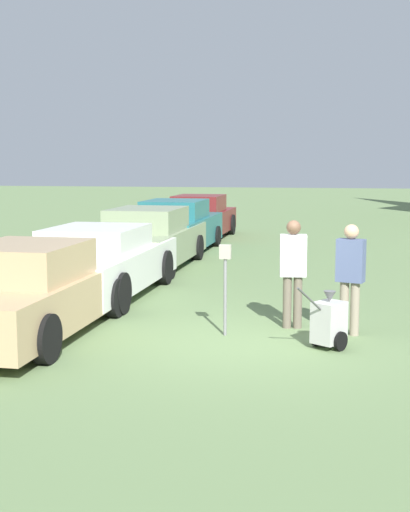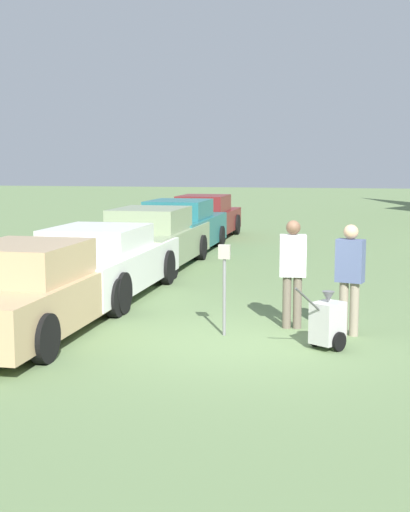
% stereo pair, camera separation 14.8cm
% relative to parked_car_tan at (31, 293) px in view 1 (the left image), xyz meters
% --- Properties ---
extents(ground_plane, '(120.00, 120.00, 0.00)m').
position_rel_parked_car_tan_xyz_m(ground_plane, '(3.16, 0.12, -0.67)').
color(ground_plane, '#607A4C').
extents(parked_car_tan, '(1.97, 4.69, 1.46)m').
position_rel_parked_car_tan_xyz_m(parked_car_tan, '(0.00, 0.00, 0.00)').
color(parked_car_tan, tan).
rests_on(parked_car_tan, ground_plane).
extents(parked_car_white, '(2.12, 5.10, 1.41)m').
position_rel_parked_car_tan_xyz_m(parked_car_white, '(0.00, 3.28, 0.00)').
color(parked_car_white, silver).
rests_on(parked_car_white, ground_plane).
extents(parked_car_sage, '(2.09, 5.25, 1.52)m').
position_rel_parked_car_tan_xyz_m(parked_car_sage, '(-0.00, 7.15, 0.03)').
color(parked_car_sage, gray).
rests_on(parked_car_sage, ground_plane).
extents(parked_car_teal, '(2.08, 5.05, 1.54)m').
position_rel_parked_car_tan_xyz_m(parked_car_teal, '(0.00, 10.31, 0.04)').
color(parked_car_teal, '#23666B').
rests_on(parked_car_teal, ground_plane).
extents(parked_car_maroon, '(2.00, 4.80, 1.50)m').
position_rel_parked_car_tan_xyz_m(parked_car_maroon, '(-0.00, 14.05, 0.03)').
color(parked_car_maroon, maroon).
rests_on(parked_car_maroon, ground_plane).
extents(parking_meter, '(0.18, 0.09, 1.42)m').
position_rel_parked_car_tan_xyz_m(parking_meter, '(2.96, 0.55, 0.32)').
color(parking_meter, slate).
rests_on(parking_meter, ground_plane).
extents(person_worker, '(0.44, 0.27, 1.76)m').
position_rel_parked_car_tan_xyz_m(person_worker, '(3.96, 1.23, 0.33)').
color(person_worker, '#665B4C').
rests_on(person_worker, ground_plane).
extents(person_supervisor, '(0.47, 0.33, 1.73)m').
position_rel_parked_car_tan_xyz_m(person_supervisor, '(4.86, 0.93, 0.32)').
color(person_supervisor, gray).
rests_on(person_supervisor, ground_plane).
extents(equipment_cart, '(0.72, 0.92, 1.00)m').
position_rel_parked_car_tan_xyz_m(equipment_cart, '(4.55, 0.05, -0.28)').
color(equipment_cart, '#B2B2AD').
rests_on(equipment_cart, ground_plane).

